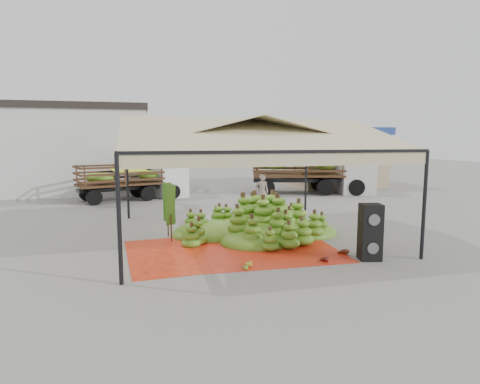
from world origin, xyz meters
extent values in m
plane|color=slate|center=(0.00, 0.00, 0.00)|extent=(90.00, 90.00, 0.00)
cylinder|color=black|center=(-4.00, -4.00, 1.50)|extent=(0.10, 0.10, 3.00)
cylinder|color=black|center=(4.00, -4.00, 1.50)|extent=(0.10, 0.10, 3.00)
cylinder|color=black|center=(-4.00, 4.00, 1.50)|extent=(0.10, 0.10, 3.00)
cylinder|color=black|center=(4.00, 4.00, 1.50)|extent=(0.10, 0.10, 3.00)
pyramid|color=#BCB185|center=(0.00, 0.00, 3.50)|extent=(8.00, 8.00, 1.00)
cube|color=black|center=(0.00, 0.00, 3.00)|extent=(8.00, 8.00, 0.08)
cube|color=#BCB185|center=(0.00, 0.00, 2.82)|extent=(8.00, 8.00, 0.36)
cube|color=silver|center=(-10.00, 14.00, 2.50)|extent=(14.00, 6.00, 5.00)
cube|color=black|center=(-10.00, 14.00, 5.20)|extent=(14.30, 6.30, 0.40)
cube|color=tan|center=(10.00, 13.00, 1.80)|extent=(6.00, 5.00, 3.60)
cube|color=navy|center=(10.00, 13.00, 3.85)|extent=(6.30, 5.30, 0.50)
cube|color=#E04815|center=(-1.86, -1.80, 0.01)|extent=(4.40, 4.22, 0.01)
cube|color=red|center=(0.18, -1.73, 0.01)|extent=(4.17, 4.37, 0.01)
ellipsoid|color=#387B19|center=(0.49, -0.08, 0.64)|extent=(7.01, 6.24, 1.28)
ellipsoid|color=gold|center=(-0.90, -3.42, 0.11)|extent=(0.56, 0.51, 0.21)
ellipsoid|color=gold|center=(0.64, -2.02, 0.09)|extent=(0.39, 0.32, 0.18)
ellipsoid|color=#5D1B15|center=(1.20, -3.61, 0.10)|extent=(0.47, 0.40, 0.20)
ellipsoid|color=#5F2F15|center=(2.06, -3.13, 0.11)|extent=(0.61, 0.58, 0.22)
ellipsoid|color=#51801A|center=(-1.05, -3.70, 0.09)|extent=(0.41, 0.35, 0.17)
ellipsoid|color=#327017|center=(0.12, 1.15, 2.62)|extent=(0.24, 0.24, 0.20)
ellipsoid|color=#327017|center=(1.62, 1.15, 2.62)|extent=(0.24, 0.24, 0.20)
cube|color=black|center=(2.56, -3.70, 0.39)|extent=(0.65, 0.60, 0.78)
cube|color=black|center=(2.56, -3.70, 1.17)|extent=(0.65, 0.60, 0.78)
imported|color=gray|center=(2.07, 4.65, 0.84)|extent=(0.71, 0.58, 1.68)
cube|color=#452917|center=(-4.54, 9.25, 0.92)|extent=(4.77, 3.29, 0.10)
cube|color=white|center=(-1.81, 10.16, 1.00)|extent=(2.10, 2.32, 2.01)
cylinder|color=black|center=(-5.75, 7.93, 0.39)|extent=(0.83, 0.50, 0.78)
cylinder|color=black|center=(-6.30, 9.58, 0.39)|extent=(0.83, 0.50, 0.78)
cylinder|color=black|center=(-3.10, 8.81, 0.39)|extent=(0.83, 0.50, 0.78)
cylinder|color=black|center=(-3.66, 10.46, 0.39)|extent=(0.83, 0.50, 0.78)
cylinder|color=black|center=(-1.70, 9.28, 0.39)|extent=(0.83, 0.50, 0.78)
cylinder|color=black|center=(-2.25, 10.94, 0.39)|extent=(0.83, 0.50, 0.78)
ellipsoid|color=#60851B|center=(-4.54, 9.25, 1.35)|extent=(3.81, 2.60, 0.61)
cube|color=#CBDA18|center=(-4.12, 9.39, 1.70)|extent=(2.21, 2.20, 0.22)
cube|color=#492A18|center=(5.94, 9.74, 1.13)|extent=(5.85, 3.78, 0.13)
cube|color=silver|center=(9.38, 8.83, 1.24)|extent=(2.49, 2.79, 2.48)
cylinder|color=black|center=(3.78, 9.20, 0.49)|extent=(1.02, 0.56, 0.97)
cylinder|color=black|center=(4.34, 11.29, 0.49)|extent=(1.02, 0.56, 0.97)
cylinder|color=black|center=(7.12, 8.31, 0.49)|extent=(1.02, 0.56, 0.97)
cylinder|color=black|center=(7.67, 10.40, 0.49)|extent=(1.02, 0.56, 0.97)
cylinder|color=black|center=(8.89, 7.84, 0.49)|extent=(1.02, 0.56, 0.97)
cylinder|color=black|center=(9.45, 9.93, 0.49)|extent=(1.02, 0.56, 0.97)
ellipsoid|color=#5C821B|center=(5.94, 9.74, 1.67)|extent=(4.67, 2.99, 0.76)
cube|color=#ECF61B|center=(6.46, 9.61, 2.10)|extent=(2.64, 2.63, 0.27)
camera|label=1|loc=(-3.54, -13.22, 3.30)|focal=30.00mm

